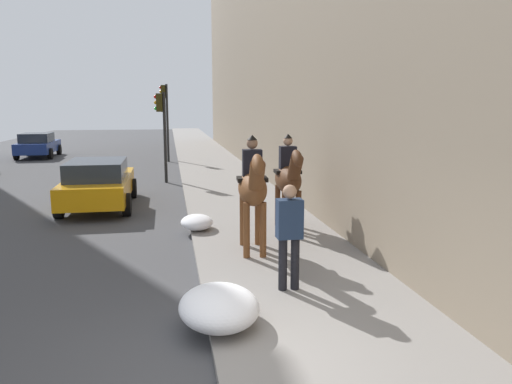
# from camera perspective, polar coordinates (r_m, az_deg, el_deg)

# --- Properties ---
(sidewalk_slab) EXTENTS (120.00, 3.32, 0.12)m
(sidewalk_slab) POSITION_cam_1_polar(r_m,az_deg,el_deg) (6.39, 11.18, -18.07)
(sidewalk_slab) COLOR gray
(sidewalk_slab) RESTS_ON ground
(mounted_horse_near) EXTENTS (2.15, 0.66, 2.34)m
(mounted_horse_near) POSITION_cam_1_polar(r_m,az_deg,el_deg) (9.84, -0.36, 0.54)
(mounted_horse_near) COLOR brown
(mounted_horse_near) RESTS_ON sidewalk_slab
(mounted_horse_far) EXTENTS (2.15, 0.62, 2.27)m
(mounted_horse_far) POSITION_cam_1_polar(r_m,az_deg,el_deg) (11.61, 3.74, 1.61)
(mounted_horse_far) COLOR #4C2B16
(mounted_horse_far) RESTS_ON sidewalk_slab
(pedestrian_greeting) EXTENTS (0.26, 0.40, 1.70)m
(pedestrian_greeting) POSITION_cam_1_polar(r_m,az_deg,el_deg) (7.89, 3.82, -4.36)
(pedestrian_greeting) COLOR black
(pedestrian_greeting) RESTS_ON sidewalk_slab
(car_near_lane) EXTENTS (4.46, 2.11, 1.44)m
(car_near_lane) POSITION_cam_1_polar(r_m,az_deg,el_deg) (32.14, -23.62, 4.97)
(car_near_lane) COLOR navy
(car_near_lane) RESTS_ON ground
(car_mid_lane) EXTENTS (4.58, 2.04, 1.44)m
(car_mid_lane) POSITION_cam_1_polar(r_m,az_deg,el_deg) (15.62, -17.54, 1.02)
(car_mid_lane) COLOR orange
(car_mid_lane) RESTS_ON ground
(traffic_light_near_curb) EXTENTS (0.20, 0.44, 3.54)m
(traffic_light_near_curb) POSITION_cam_1_polar(r_m,az_deg,el_deg) (19.96, -10.66, 7.84)
(traffic_light_near_curb) COLOR black
(traffic_light_near_curb) RESTS_ON ground
(traffic_light_far_curb) EXTENTS (0.20, 0.44, 4.14)m
(traffic_light_far_curb) POSITION_cam_1_polar(r_m,az_deg,el_deg) (27.48, -10.28, 9.14)
(traffic_light_far_curb) COLOR black
(traffic_light_far_curb) RESTS_ON ground
(snow_pile_near) EXTENTS (1.41, 1.08, 0.49)m
(snow_pile_near) POSITION_cam_1_polar(r_m,az_deg,el_deg) (6.89, -4.24, -12.93)
(snow_pile_near) COLOR white
(snow_pile_near) RESTS_ON sidewalk_slab
(snow_pile_far) EXTENTS (0.99, 0.76, 0.34)m
(snow_pile_far) POSITION_cam_1_polar(r_m,az_deg,el_deg) (11.98, -6.77, -3.43)
(snow_pile_far) COLOR white
(snow_pile_far) RESTS_ON sidewalk_slab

